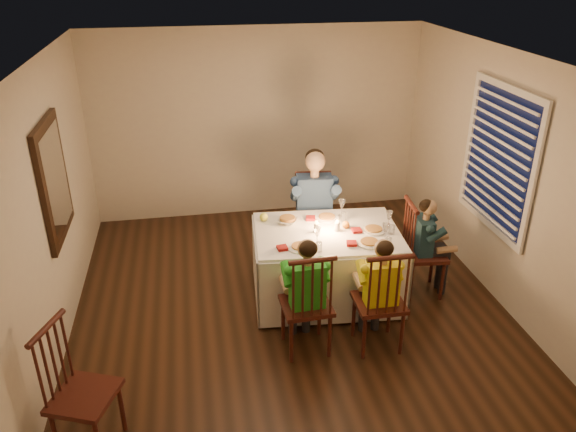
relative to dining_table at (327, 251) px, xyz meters
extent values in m
plane|color=black|center=(-0.42, -0.13, -0.57)|extent=(5.00, 5.00, 0.00)
cube|color=beige|center=(-2.67, -0.13, 0.73)|extent=(0.02, 5.00, 2.60)
cube|color=beige|center=(1.83, -0.13, 0.73)|extent=(0.02, 5.00, 2.60)
cube|color=beige|center=(-0.42, 2.37, 0.73)|extent=(4.50, 0.02, 2.60)
plane|color=white|center=(-0.42, -0.13, 2.03)|extent=(5.00, 5.00, 0.00)
cube|color=silver|center=(0.00, 0.00, 0.21)|extent=(1.58, 1.19, 0.04)
cube|color=silver|center=(0.04, 0.54, -0.17)|extent=(1.54, 0.14, 0.74)
cube|color=silver|center=(-0.04, -0.54, -0.17)|extent=(1.54, 0.14, 0.74)
cube|color=silver|center=(0.76, -0.06, -0.17)|extent=(0.11, 1.11, 0.74)
cube|color=silver|center=(-0.76, 0.06, -0.17)|extent=(0.11, 1.11, 0.74)
cylinder|color=white|center=(0.07, 0.30, 0.24)|extent=(0.28, 0.28, 0.02)
cylinder|color=white|center=(-0.35, -0.31, 0.24)|extent=(0.28, 0.28, 0.02)
cylinder|color=white|center=(0.35, -0.34, 0.24)|extent=(0.28, 0.28, 0.02)
cylinder|color=white|center=(0.48, -0.08, 0.24)|extent=(0.28, 0.28, 0.02)
cylinder|color=silver|center=(-0.12, 0.01, 0.28)|extent=(0.06, 0.06, 0.10)
cylinder|color=silver|center=(0.10, -0.01, 0.28)|extent=(0.06, 0.06, 0.10)
sphere|color=#FDFF43|center=(-0.62, 0.37, 0.28)|extent=(0.09, 0.09, 0.09)
sphere|color=orange|center=(0.21, 0.04, 0.27)|extent=(0.08, 0.08, 0.08)
imported|color=white|center=(-0.38, 0.27, 0.26)|extent=(0.29, 0.29, 0.05)
cube|color=black|center=(-2.64, 0.17, 0.93)|extent=(0.05, 0.95, 1.15)
cube|color=white|center=(-2.61, 0.17, 0.93)|extent=(0.01, 0.78, 0.98)
cube|color=black|center=(1.81, -0.03, 0.93)|extent=(0.01, 1.20, 1.40)
cube|color=white|center=(1.80, -0.03, 0.93)|extent=(0.03, 1.34, 1.54)
camera|label=1|loc=(-1.34, -5.06, 2.91)|focal=35.00mm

